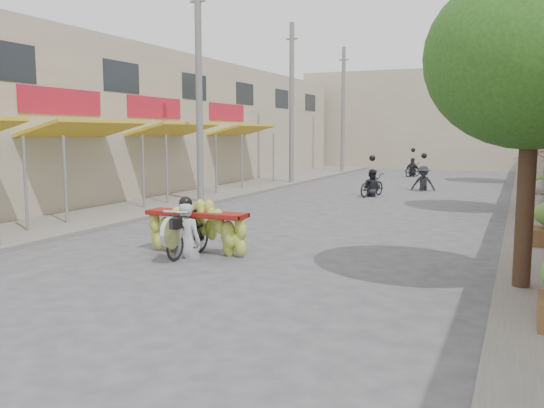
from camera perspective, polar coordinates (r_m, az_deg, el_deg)
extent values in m
plane|color=#58575C|center=(8.52, -17.00, -11.24)|extent=(120.00, 120.00, 0.00)
cube|color=gray|center=(24.57, -6.73, 1.07)|extent=(4.00, 60.00, 0.12)
cube|color=#B1A68C|center=(26.54, -17.39, 7.60)|extent=(8.00, 40.00, 6.00)
cylinder|color=slate|center=(15.99, -23.23, 1.67)|extent=(0.08, 0.08, 2.55)
cube|color=gold|center=(18.81, -18.05, 7.13)|extent=(1.77, 4.00, 0.53)
cylinder|color=slate|center=(16.98, -19.80, 2.11)|extent=(0.08, 0.08, 2.55)
cylinder|color=slate|center=(19.75, -12.63, 3.01)|extent=(0.08, 0.08, 2.55)
cube|color=#BB1833|center=(19.42, -20.12, 9.55)|extent=(0.10, 3.50, 0.80)
cube|color=gold|center=(22.80, -9.64, 7.32)|extent=(1.77, 4.00, 0.53)
cylinder|color=slate|center=(20.89, -10.37, 3.28)|extent=(0.08, 0.08, 2.55)
cylinder|color=slate|center=(23.96, -5.56, 3.84)|extent=(0.08, 0.08, 2.55)
cube|color=#BB1833|center=(23.31, -11.52, 9.36)|extent=(0.10, 3.50, 0.80)
cube|color=gold|center=(28.02, -2.88, 7.36)|extent=(1.77, 4.00, 0.53)
cylinder|color=slate|center=(26.08, -3.00, 4.13)|extent=(0.08, 0.08, 2.55)
cylinder|color=slate|center=(29.34, 0.15, 4.48)|extent=(0.08, 0.08, 2.55)
cube|color=#BB1833|center=(28.44, -4.50, 9.06)|extent=(0.10, 3.50, 0.80)
cube|color=#1E2328|center=(18.12, -24.77, 12.71)|extent=(0.08, 2.00, 1.10)
cube|color=#1E2328|center=(21.78, -14.72, 12.08)|extent=(0.08, 2.00, 1.10)
cube|color=#1E2328|center=(25.89, -7.74, 11.42)|extent=(0.08, 2.00, 1.10)
cube|color=#1E2328|center=(30.27, -2.74, 10.85)|extent=(0.08, 2.00, 1.10)
cube|color=#1E2328|center=(34.82, 0.96, 10.37)|extent=(0.08, 2.00, 1.10)
cube|color=#1E2328|center=(39.48, 3.78, 9.97)|extent=(0.08, 2.00, 1.10)
cube|color=#B1A68C|center=(44.43, 16.79, 7.95)|extent=(20.00, 6.00, 7.00)
cylinder|color=slate|center=(21.09, -7.24, 10.78)|extent=(0.24, 0.24, 8.00)
cube|color=slate|center=(21.53, -7.38, 19.31)|extent=(0.60, 0.08, 0.08)
cylinder|color=slate|center=(29.18, 1.95, 9.81)|extent=(0.24, 0.24, 8.00)
cube|color=slate|center=(29.50, 1.98, 16.03)|extent=(0.60, 0.08, 0.08)
cylinder|color=slate|center=(37.69, 7.05, 9.16)|extent=(0.24, 0.24, 8.00)
cube|color=slate|center=(37.94, 7.13, 13.99)|extent=(0.60, 0.08, 0.08)
cylinder|color=#3A2719|center=(10.16, 23.83, 0.65)|extent=(0.28, 0.28, 3.20)
ellipsoid|color=#2A581A|center=(10.17, 24.47, 13.06)|extent=(3.40, 3.40, 2.90)
cylinder|color=#3A2719|center=(20.13, 23.75, 3.58)|extent=(0.28, 0.28, 3.20)
ellipsoid|color=#2A581A|center=(20.14, 24.07, 9.83)|extent=(3.40, 3.40, 2.90)
cylinder|color=#3A2719|center=(32.12, 23.72, 4.69)|extent=(0.28, 0.28, 3.20)
ellipsoid|color=#2A581A|center=(32.13, 23.92, 8.61)|extent=(3.40, 3.40, 2.90)
imported|color=black|center=(12.34, -8.29, -2.93)|extent=(0.49, 1.70, 1.00)
cylinder|color=silver|center=(11.79, -9.97, -2.84)|extent=(0.10, 0.66, 0.66)
cube|color=black|center=(11.84, -9.72, -1.91)|extent=(0.28, 0.22, 0.22)
cylinder|color=silver|center=(11.89, -9.48, -0.79)|extent=(0.60, 0.05, 0.05)
cube|color=maroon|center=(12.58, -7.48, -0.96)|extent=(2.30, 0.55, 0.10)
imported|color=silver|center=(12.20, -8.47, 0.27)|extent=(0.65, 0.48, 1.79)
sphere|color=black|center=(12.10, -8.62, 4.33)|extent=(0.28, 0.28, 0.28)
imported|color=silver|center=(21.24, 25.12, 2.19)|extent=(1.02, 0.73, 1.87)
imported|color=black|center=(24.07, 9.85, 1.85)|extent=(1.04, 1.75, 0.93)
imported|color=#24252B|center=(24.02, 9.88, 3.42)|extent=(0.89, 0.68, 1.65)
sphere|color=black|center=(23.99, 9.91, 4.50)|extent=(0.26, 0.26, 0.26)
imported|color=black|center=(26.93, 14.76, 2.21)|extent=(0.54, 1.51, 0.87)
imported|color=#24252B|center=(26.88, 14.80, 3.68)|extent=(1.10, 0.64, 1.65)
sphere|color=black|center=(26.86, 14.84, 4.64)|extent=(0.26, 0.26, 0.26)
imported|color=black|center=(35.24, 13.76, 3.32)|extent=(1.01, 1.57, 0.83)
imported|color=#24252B|center=(35.21, 13.79, 4.47)|extent=(1.10, 0.84, 1.65)
sphere|color=black|center=(35.19, 13.81, 5.21)|extent=(0.26, 0.26, 0.26)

